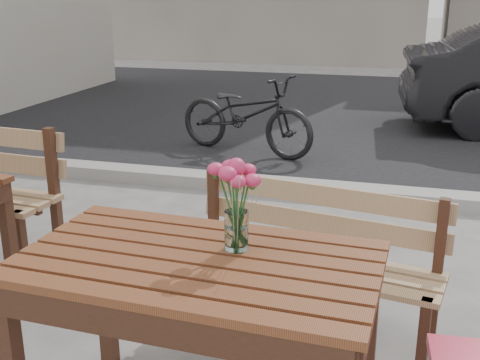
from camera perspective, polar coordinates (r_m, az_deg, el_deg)
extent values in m
cube|color=black|center=(9.23, 11.16, 6.38)|extent=(30.00, 8.00, 0.00)
cube|color=gray|center=(5.35, 7.60, -0.93)|extent=(30.00, 0.25, 0.12)
cube|color=#582A17|center=(2.23, -4.03, -7.72)|extent=(1.35, 0.83, 0.03)
cube|color=#331D11|center=(2.92, -12.61, -10.55)|extent=(0.07, 0.07, 0.78)
cube|color=#331D11|center=(2.58, 12.02, -14.53)|extent=(0.07, 0.07, 0.78)
cube|color=#986F4E|center=(3.08, 6.31, -7.89)|extent=(1.39, 0.59, 0.03)
cube|color=#986F4E|center=(3.17, 7.65, -2.77)|extent=(1.33, 0.26, 0.36)
cube|color=#331D11|center=(3.28, -5.07, -10.23)|extent=(0.06, 0.06, 0.44)
cube|color=#331D11|center=(2.93, 16.91, -14.65)|extent=(0.06, 0.06, 0.44)
cube|color=#331D11|center=(3.44, -2.58, -5.34)|extent=(0.06, 0.06, 0.82)
cube|color=#331D11|center=(3.11, 18.12, -8.85)|extent=(0.06, 0.06, 0.82)
cylinder|color=white|center=(2.26, -0.34, -4.79)|extent=(0.09, 0.09, 0.15)
cylinder|color=#2B6028|center=(2.23, -0.34, -3.00)|extent=(0.05, 0.05, 0.30)
cube|color=#331D11|center=(3.69, -20.98, -5.59)|extent=(0.07, 0.07, 0.73)
cube|color=#331D11|center=(3.85, -20.06, -6.37)|extent=(0.06, 0.06, 0.50)
cube|color=#331D11|center=(4.03, -17.22, -1.77)|extent=(0.06, 0.06, 0.93)
imported|color=black|center=(6.66, 0.55, 6.28)|extent=(1.77, 1.05, 0.88)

